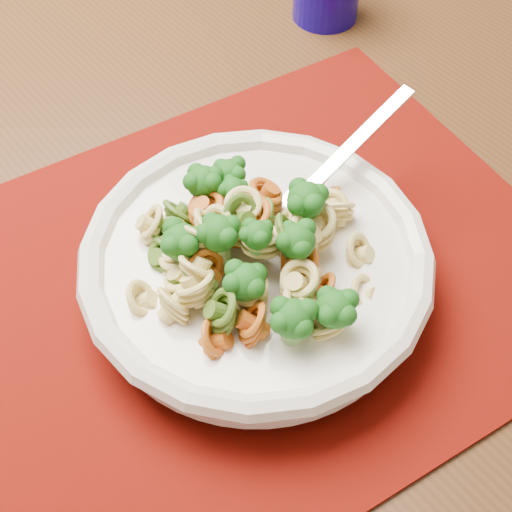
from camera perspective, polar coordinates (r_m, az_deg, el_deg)
dining_table at (r=0.69m, az=-13.45°, el=-1.71°), size 1.50×1.04×0.70m
placemat at (r=0.56m, az=-1.19°, el=-2.01°), size 0.52×0.42×0.00m
pasta_bowl at (r=0.53m, az=0.00°, el=-0.66°), size 0.26×0.26×0.05m
pasta_broccoli_heap at (r=0.52m, az=0.00°, el=0.41°), size 0.22×0.22×0.06m
fork at (r=0.54m, az=2.67°, el=3.86°), size 0.18×0.05×0.08m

